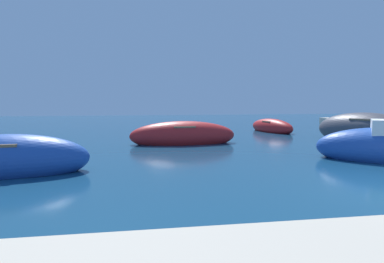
{
  "coord_description": "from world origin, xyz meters",
  "views": [
    {
      "loc": [
        -6.47,
        -6.09,
        2.14
      ],
      "look_at": [
        -3.89,
        9.7,
        0.6
      ],
      "focal_mm": 30.94,
      "sensor_mm": 36.0,
      "label": 1
    }
  ],
  "objects_px": {
    "moored_boat_1": "(183,136)",
    "moored_boat_3": "(272,127)",
    "moored_boat_0": "(6,160)",
    "moored_boat_2": "(366,130)"
  },
  "relations": [
    {
      "from": "moored_boat_1",
      "to": "moored_boat_3",
      "type": "distance_m",
      "value": 8.26
    },
    {
      "from": "moored_boat_0",
      "to": "moored_boat_2",
      "type": "distance_m",
      "value": 16.58
    },
    {
      "from": "moored_boat_1",
      "to": "moored_boat_2",
      "type": "distance_m",
      "value": 9.72
    },
    {
      "from": "moored_boat_1",
      "to": "moored_boat_3",
      "type": "xyz_separation_m",
      "value": [
        6.64,
        4.92,
        -0.08
      ]
    },
    {
      "from": "moored_boat_0",
      "to": "moored_boat_2",
      "type": "xyz_separation_m",
      "value": [
        15.64,
        5.5,
        0.11
      ]
    },
    {
      "from": "moored_boat_0",
      "to": "moored_boat_1",
      "type": "relative_size",
      "value": 0.92
    },
    {
      "from": "moored_boat_0",
      "to": "moored_boat_2",
      "type": "bearing_deg",
      "value": 14.04
    },
    {
      "from": "moored_boat_0",
      "to": "moored_boat_3",
      "type": "distance_m",
      "value": 16.51
    },
    {
      "from": "moored_boat_1",
      "to": "moored_boat_3",
      "type": "height_order",
      "value": "moored_boat_1"
    },
    {
      "from": "moored_boat_1",
      "to": "moored_boat_2",
      "type": "height_order",
      "value": "moored_boat_2"
    }
  ]
}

